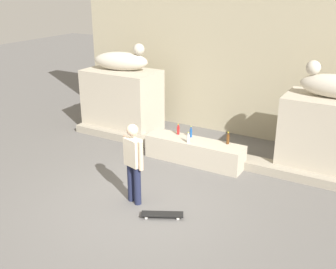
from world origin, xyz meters
TOP-DOWN VIEW (x-y plane):
  - ground_plane at (0.00, 0.00)m, footprint 40.00×40.00m
  - facade_wall at (0.00, 4.95)m, footprint 9.86×0.60m
  - pedestal_left at (-2.90, 3.37)m, footprint 2.12×1.28m
  - pedestal_right at (2.90, 3.37)m, footprint 2.12×1.28m
  - statue_reclining_left at (-2.86, 3.38)m, footprint 1.69×0.93m
  - statue_reclining_right at (2.86, 3.37)m, footprint 1.60×0.57m
  - ledge_block at (0.00, 2.31)m, footprint 2.47×0.62m
  - skater at (-0.18, -0.02)m, footprint 0.52×0.29m
  - skateboard at (0.59, -0.23)m, footprint 0.80×0.55m
  - bottle_brown at (0.78, 2.51)m, footprint 0.07×0.07m
  - bottle_red at (-0.54, 2.48)m, footprint 0.07×0.07m
  - bottle_blue at (-0.18, 2.47)m, footprint 0.06×0.06m
  - bottle_clear at (-0.07, 2.12)m, footprint 0.07×0.07m
  - stair_step at (0.00, 2.71)m, footprint 7.91×0.50m

SIDE VIEW (x-z plane):
  - ground_plane at x=0.00m, z-range 0.00..0.00m
  - skateboard at x=0.59m, z-range 0.02..0.10m
  - stair_step at x=0.00m, z-range 0.00..0.21m
  - ledge_block at x=0.00m, z-range 0.00..0.57m
  - bottle_clear at x=-0.07m, z-range 0.55..0.81m
  - bottle_red at x=-0.54m, z-range 0.55..0.82m
  - bottle_blue at x=-0.18m, z-range 0.55..0.83m
  - bottle_brown at x=0.78m, z-range 0.55..0.85m
  - pedestal_left at x=-2.90m, z-range 0.00..1.79m
  - pedestal_right at x=2.90m, z-range 0.00..1.79m
  - skater at x=-0.18m, z-range 0.09..1.76m
  - statue_reclining_left at x=-2.86m, z-range 1.68..2.46m
  - statue_reclining_right at x=2.86m, z-range 1.68..2.46m
  - facade_wall at x=0.00m, z-range 0.00..5.40m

